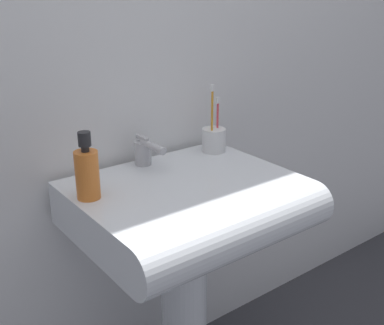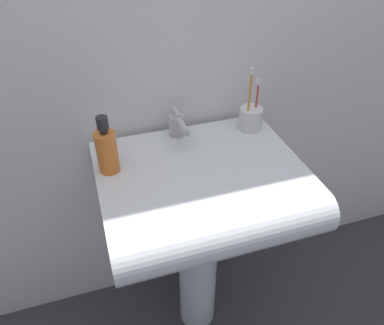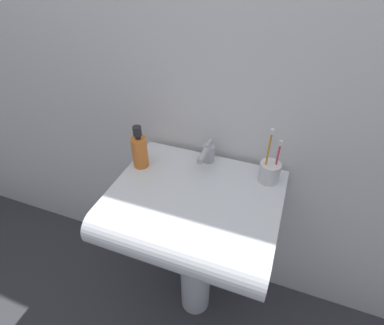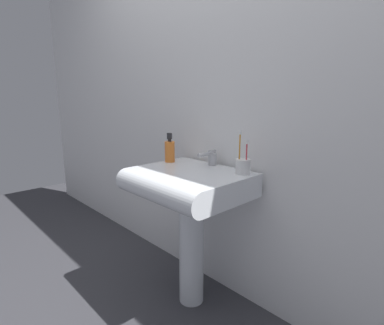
# 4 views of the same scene
# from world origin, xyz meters

# --- Properties ---
(ground_plane) EXTENTS (6.00, 6.00, 0.00)m
(ground_plane) POSITION_xyz_m (0.00, 0.00, 0.00)
(ground_plane) COLOR #38383D
(ground_plane) RESTS_ON ground
(wall_back) EXTENTS (5.00, 0.05, 2.40)m
(wall_back) POSITION_xyz_m (0.00, 0.27, 1.20)
(wall_back) COLOR white
(wall_back) RESTS_ON ground
(sink_pedestal) EXTENTS (0.14, 0.14, 0.66)m
(sink_pedestal) POSITION_xyz_m (0.00, 0.00, 0.33)
(sink_pedestal) COLOR white
(sink_pedestal) RESTS_ON ground
(sink_basin) EXTENTS (0.60, 0.51, 0.12)m
(sink_basin) POSITION_xyz_m (0.00, -0.05, 0.72)
(sink_basin) COLOR white
(sink_basin) RESTS_ON sink_pedestal
(faucet) EXTENTS (0.05, 0.14, 0.09)m
(faucet) POSITION_xyz_m (-0.02, 0.17, 0.83)
(faucet) COLOR #B7B7BC
(faucet) RESTS_ON sink_basin
(toothbrush_cup) EXTENTS (0.08, 0.08, 0.22)m
(toothbrush_cup) POSITION_xyz_m (0.23, 0.14, 0.83)
(toothbrush_cup) COLOR white
(toothbrush_cup) RESTS_ON sink_basin
(soap_bottle) EXTENTS (0.06, 0.06, 0.18)m
(soap_bottle) POSITION_xyz_m (-0.25, 0.06, 0.85)
(soap_bottle) COLOR orange
(soap_bottle) RESTS_ON sink_basin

